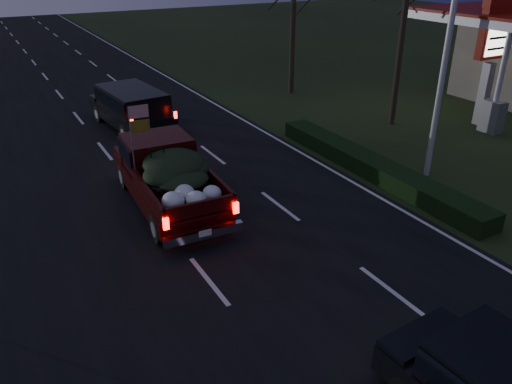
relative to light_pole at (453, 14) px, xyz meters
name	(u,v)px	position (x,y,z in m)	size (l,w,h in m)	color
ground	(209,281)	(-9.50, -2.00, -5.48)	(120.00, 120.00, 0.00)	black
road_asphalt	(209,281)	(-9.50, -2.00, -5.47)	(14.00, 120.00, 0.02)	black
hedge_row	(372,167)	(-1.70, 1.00, -5.18)	(1.00, 10.00, 0.60)	black
light_pole	(453,14)	(0.00, 0.00, 0.00)	(0.50, 0.90, 9.16)	silver
gas_price_pylon	(495,40)	(6.50, 2.99, -1.71)	(2.00, 0.41, 5.57)	gray
gas_canopy	(507,20)	(8.50, 4.00, -1.13)	(7.10, 6.10, 4.88)	silver
pickup_truck	(168,172)	(-8.86, 2.35, -4.38)	(2.44, 5.74, 2.95)	#340807
lead_suv	(132,104)	(-7.61, 10.24, -4.37)	(2.59, 5.29, 1.47)	black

